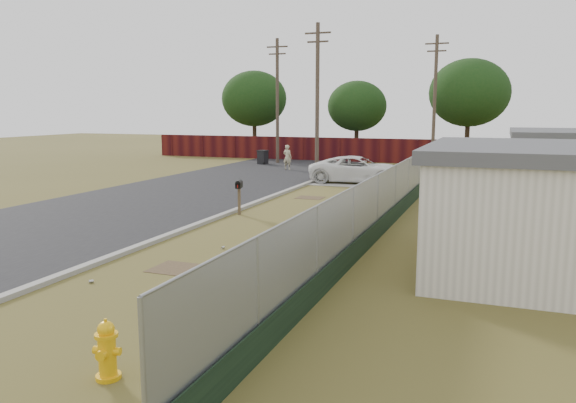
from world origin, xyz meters
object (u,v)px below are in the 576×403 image
at_px(fire_hydrant, 107,351).
at_px(mailbox, 239,187).
at_px(trash_bin, 263,157).
at_px(pickup_truck, 358,170).
at_px(pedestrian, 287,157).

height_order(fire_hydrant, mailbox, mailbox).
bearing_deg(trash_bin, pickup_truck, -41.01).
bearing_deg(pickup_truck, fire_hydrant, -179.86).
relative_size(fire_hydrant, pedestrian, 0.56).
bearing_deg(pedestrian, trash_bin, -36.02).
height_order(fire_hydrant, pickup_truck, pickup_truck).
xyz_separation_m(pickup_truck, pedestrian, (-5.95, 4.88, 0.10)).
bearing_deg(mailbox, pedestrian, 104.39).
height_order(mailbox, pickup_truck, pickup_truck).
relative_size(fire_hydrant, pickup_truck, 0.18).
relative_size(fire_hydrant, trash_bin, 0.91).
height_order(fire_hydrant, trash_bin, trash_bin).
distance_m(fire_hydrant, trash_bin, 32.97).
distance_m(mailbox, pickup_truck, 10.92).
relative_size(pedestrian, trash_bin, 1.62).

